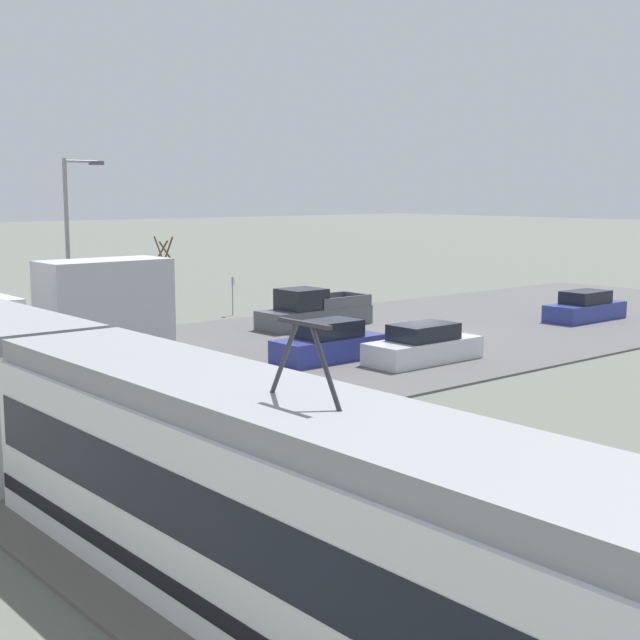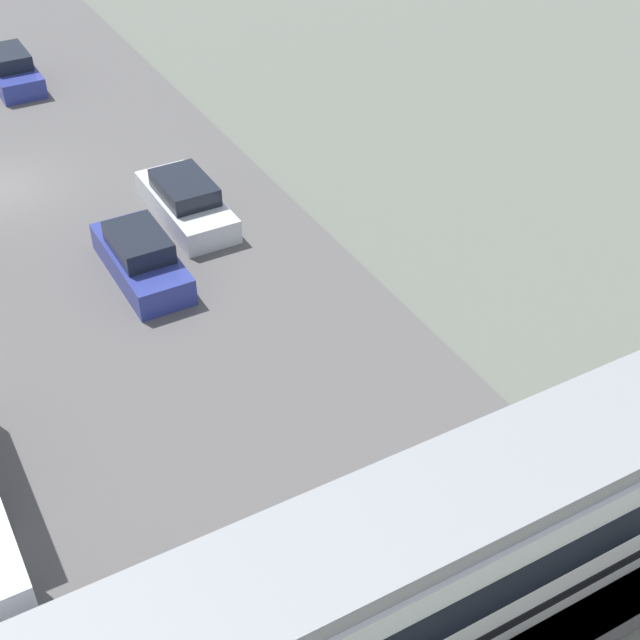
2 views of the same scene
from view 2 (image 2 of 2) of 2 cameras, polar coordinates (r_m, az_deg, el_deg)
sedan_car_0 at (r=30.21m, az=-8.57°, el=7.50°), size 1.85×4.75×1.43m
sedan_car_1 at (r=42.09m, az=-19.17°, el=14.89°), size 1.78×4.66×1.46m
sedan_car_2 at (r=27.51m, az=-11.38°, el=3.90°), size 1.74×4.46×1.51m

